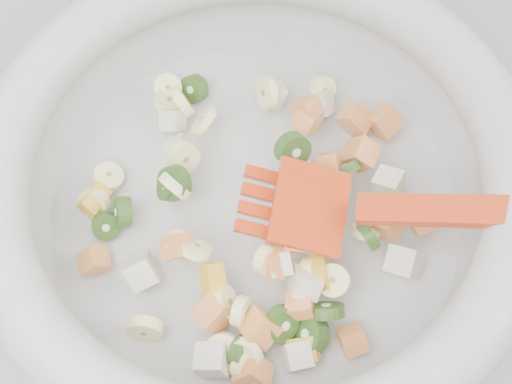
{
  "coord_description": "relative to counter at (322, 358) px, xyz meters",
  "views": [
    {
      "loc": [
        -0.11,
        1.21,
        1.44
      ],
      "look_at": [
        -0.09,
        1.46,
        0.95
      ],
      "focal_mm": 50.0,
      "sensor_mm": 36.0,
      "label": 1
    }
  ],
  "objects": [
    {
      "name": "counter",
      "position": [
        0.0,
        0.0,
        0.0
      ],
      "size": [
        2.0,
        0.6,
        0.9
      ],
      "primitive_type": "cube",
      "color": "#A8A8AD",
      "rests_on": "ground"
    },
    {
      "name": "mixing_bowl",
      "position": [
        -0.09,
        0.01,
        0.51
      ],
      "size": [
        0.48,
        0.42,
        0.14
      ],
      "color": "silver",
      "rests_on": "counter"
    }
  ]
}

